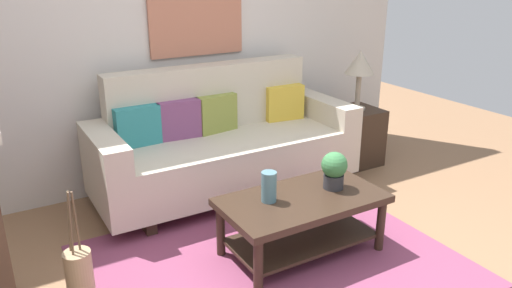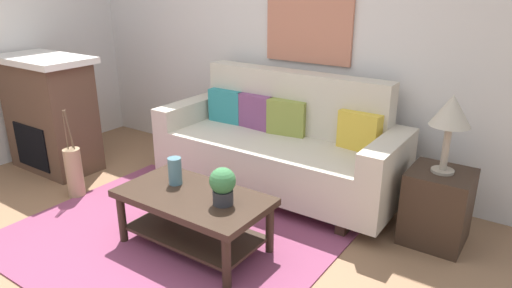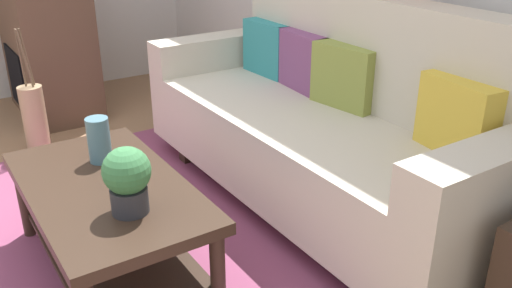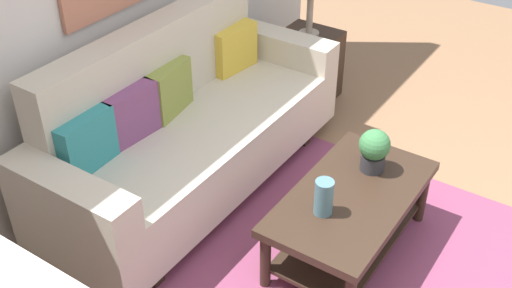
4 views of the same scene
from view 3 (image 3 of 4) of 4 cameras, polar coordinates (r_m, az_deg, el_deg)
name	(u,v)px [view 3 (image 3 of 4)]	position (r m, az deg, el deg)	size (l,w,h in m)	color
area_rug	(89,245)	(2.76, -17.04, -10.01)	(2.35, 1.90, 0.01)	#843D5B
couch	(323,126)	(2.86, 7.01, 1.84)	(2.23, 0.84, 1.08)	beige
throw_pillow_teal	(268,48)	(3.38, 1.24, 9.95)	(0.36, 0.12, 0.32)	teal
throw_pillow_plum	(303,61)	(3.11, 4.91, 8.61)	(0.36, 0.12, 0.32)	#7A4270
throw_pillow_olive	(345,76)	(2.85, 9.22, 6.99)	(0.36, 0.12, 0.32)	olive
throw_pillow_mustard	(457,117)	(2.41, 20.26, 2.63)	(0.36, 0.12, 0.32)	gold
coffee_table	(108,208)	(2.40, -15.19, -6.50)	(1.10, 0.60, 0.43)	#332319
tabletop_vase	(99,140)	(2.51, -16.06, 0.41)	(0.10, 0.10, 0.21)	slate
potted_plant_tabletop	(127,178)	(2.06, -13.27, -3.50)	(0.18, 0.18, 0.26)	#2D2D33
fireplace	(46,36)	(4.40, -21.06, 10.44)	(1.02, 0.58, 1.16)	brown
floor_vase	(35,121)	(3.73, -22.05, 2.23)	(0.15, 0.15, 0.46)	tan
floor_vase_branch_a	(25,59)	(3.59, -22.98, 8.18)	(0.01, 0.01, 0.36)	brown
floor_vase_branch_b	(27,57)	(3.63, -22.81, 8.33)	(0.01, 0.01, 0.36)	brown
floor_vase_branch_c	(21,58)	(3.62, -23.34, 8.22)	(0.01, 0.01, 0.36)	brown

